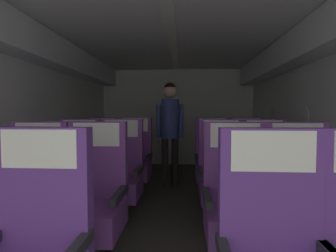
# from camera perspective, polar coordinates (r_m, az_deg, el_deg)

# --- Properties ---
(ground) EXTENTS (3.69, 6.61, 0.02)m
(ground) POSITION_cam_1_polar(r_m,az_deg,el_deg) (3.04, 0.21, -20.35)
(ground) COLOR #3D3833
(fuselage_shell) EXTENTS (3.57, 6.26, 2.23)m
(fuselage_shell) POSITION_cam_1_polar(r_m,az_deg,el_deg) (3.09, 0.55, 10.53)
(fuselage_shell) COLOR silver
(fuselage_shell) RESTS_ON ground
(seat_b_left_window) EXTENTS (0.53, 0.51, 1.12)m
(seat_b_left_window) POSITION_cam_1_polar(r_m,az_deg,el_deg) (2.50, -27.79, -14.22)
(seat_b_left_window) COLOR #38383D
(seat_b_left_window) RESTS_ON ground
(seat_b_left_aisle) EXTENTS (0.53, 0.51, 1.12)m
(seat_b_left_aisle) POSITION_cam_1_polar(r_m,az_deg,el_deg) (2.29, -16.30, -15.54)
(seat_b_left_aisle) COLOR #38383D
(seat_b_left_aisle) RESTS_ON ground
(seat_b_right_aisle) EXTENTS (0.53, 0.51, 1.12)m
(seat_b_right_aisle) POSITION_cam_1_polar(r_m,az_deg,el_deg) (2.35, 27.45, -15.27)
(seat_b_right_aisle) COLOR #38383D
(seat_b_right_aisle) RESTS_ON ground
(seat_b_right_window) EXTENTS (0.53, 0.51, 1.12)m
(seat_b_right_window) POSITION_cam_1_polar(r_m,az_deg,el_deg) (2.20, 14.98, -16.36)
(seat_b_right_window) COLOR #38383D
(seat_b_right_window) RESTS_ON ground
(seat_c_left_window) EXTENTS (0.53, 0.51, 1.12)m
(seat_c_left_window) POSITION_cam_1_polar(r_m,az_deg,el_deg) (3.24, -19.69, -10.09)
(seat_c_left_window) COLOR #38383D
(seat_c_left_window) RESTS_ON ground
(seat_c_left_aisle) EXTENTS (0.53, 0.51, 1.12)m
(seat_c_left_aisle) POSITION_cam_1_polar(r_m,az_deg,el_deg) (3.08, -10.72, -10.64)
(seat_c_left_aisle) COLOR #38383D
(seat_c_left_aisle) RESTS_ON ground
(seat_c_right_aisle) EXTENTS (0.53, 0.51, 1.12)m
(seat_c_right_aisle) POSITION_cam_1_polar(r_m,az_deg,el_deg) (3.12, 20.97, -10.64)
(seat_c_right_aisle) COLOR #38383D
(seat_c_right_aisle) RESTS_ON ground
(seat_c_right_window) EXTENTS (0.53, 0.51, 1.12)m
(seat_c_right_window) POSITION_cam_1_polar(r_m,az_deg,el_deg) (3.01, 11.83, -10.99)
(seat_c_right_window) COLOR #38383D
(seat_c_right_window) RESTS_ON ground
(seat_d_left_window) EXTENTS (0.53, 0.51, 1.12)m
(seat_d_left_window) POSITION_cam_1_polar(r_m,az_deg,el_deg) (4.02, -14.68, -7.48)
(seat_d_left_window) COLOR #38383D
(seat_d_left_window) RESTS_ON ground
(seat_d_left_aisle) EXTENTS (0.53, 0.51, 1.12)m
(seat_d_left_aisle) POSITION_cam_1_polar(r_m,az_deg,el_deg) (3.92, -7.61, -7.69)
(seat_d_left_aisle) COLOR #38383D
(seat_d_left_aisle) RESTS_ON ground
(seat_d_right_aisle) EXTENTS (0.53, 0.51, 1.12)m
(seat_d_right_aisle) POSITION_cam_1_polar(r_m,az_deg,el_deg) (3.95, 17.30, -7.71)
(seat_d_right_aisle) COLOR #38383D
(seat_d_right_aisle) RESTS_ON ground
(seat_d_right_window) EXTENTS (0.53, 0.51, 1.12)m
(seat_d_right_window) POSITION_cam_1_polar(r_m,az_deg,el_deg) (3.87, 9.91, -7.84)
(seat_d_right_window) COLOR #38383D
(seat_d_right_window) RESTS_ON ground
(flight_attendant) EXTENTS (0.43, 0.28, 1.67)m
(flight_attendant) POSITION_cam_1_polar(r_m,az_deg,el_deg) (4.08, 0.44, 0.79)
(flight_attendant) COLOR black
(flight_attendant) RESTS_ON ground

